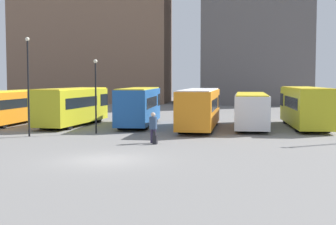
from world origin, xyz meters
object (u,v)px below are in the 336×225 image
(bus_1, at_px, (73,105))
(bus_2, at_px, (139,105))
(bus_0, at_px, (11,106))
(suitcase, at_px, (155,140))
(bus_4, at_px, (251,109))
(lamp_post_0, at_px, (28,79))
(traveler, at_px, (153,125))
(bus_3, at_px, (200,107))
(bus_5, at_px, (305,106))
(lamp_post_1, at_px, (96,90))

(bus_1, bearing_deg, bus_2, -80.17)
(bus_0, xyz_separation_m, suitcase, (13.94, -11.00, -1.30))
(bus_0, distance_m, suitcase, 17.81)
(suitcase, bearing_deg, bus_4, -23.00)
(bus_0, distance_m, lamp_post_0, 9.82)
(bus_2, relative_size, traveler, 5.10)
(bus_3, height_order, bus_4, bus_3)
(bus_0, xyz_separation_m, bus_4, (20.29, -0.84, -0.08))
(traveler, bearing_deg, bus_3, -7.75)
(bus_2, distance_m, traveler, 10.55)
(bus_0, xyz_separation_m, bus_5, (24.57, -0.23, 0.18))
(lamp_post_1, bearing_deg, lamp_post_0, -151.58)
(bus_0, distance_m, lamp_post_1, 10.93)
(bus_5, bearing_deg, suitcase, 135.76)
(bus_2, xyz_separation_m, bus_5, (13.38, 0.08, 0.05))
(bus_3, distance_m, traveler, 8.67)
(bus_5, relative_size, traveler, 5.68)
(bus_4, bearing_deg, bus_2, 89.61)
(lamp_post_0, bearing_deg, bus_5, 22.03)
(bus_2, height_order, bus_4, bus_2)
(bus_0, bearing_deg, lamp_post_0, -145.33)
(suitcase, bearing_deg, bus_0, 60.69)
(bus_3, bearing_deg, bus_1, 84.65)
(bus_4, distance_m, lamp_post_1, 12.48)
(bus_4, bearing_deg, suitcase, 151.01)
(bus_0, xyz_separation_m, traveler, (13.77, -10.52, -0.47))
(lamp_post_0, bearing_deg, traveler, -15.11)
(bus_2, bearing_deg, bus_4, -93.79)
(bus_4, relative_size, traveler, 5.40)
(bus_2, bearing_deg, bus_5, -90.10)
(bus_3, relative_size, bus_5, 0.98)
(bus_4, height_order, lamp_post_0, lamp_post_0)
(lamp_post_0, bearing_deg, lamp_post_1, 28.42)
(bus_4, distance_m, suitcase, 12.05)
(bus_1, bearing_deg, lamp_post_0, -177.89)
(bus_0, relative_size, bus_5, 0.96)
(suitcase, bearing_deg, traveler, 28.94)
(bus_0, height_order, suitcase, bus_0)
(bus_2, relative_size, bus_4, 0.94)
(bus_4, height_order, suitcase, bus_4)
(bus_0, height_order, bus_2, bus_2)
(bus_5, bearing_deg, bus_4, 98.48)
(bus_1, height_order, traveler, bus_1)
(suitcase, height_order, lamp_post_1, lamp_post_1)
(bus_2, bearing_deg, suitcase, -165.99)
(bus_2, bearing_deg, lamp_post_1, 158.72)
(bus_4, height_order, lamp_post_1, lamp_post_1)
(bus_5, xyz_separation_m, suitcase, (-10.63, -10.78, -1.47))
(bus_0, height_order, bus_5, bus_5)
(bus_1, distance_m, bus_3, 10.75)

